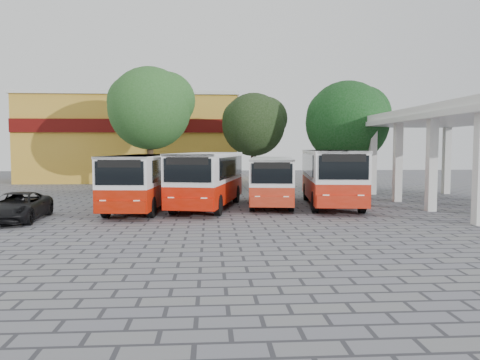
{
  "coord_description": "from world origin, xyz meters",
  "views": [
    {
      "loc": [
        -3.48,
        -21.37,
        3.27
      ],
      "look_at": [
        -1.84,
        3.94,
        1.5
      ],
      "focal_mm": 35.0,
      "sensor_mm": 36.0,
      "label": 1
    }
  ],
  "objects": [
    {
      "name": "tree_middle",
      "position": [
        0.07,
        15.86,
        5.24
      ],
      "size": [
        5.26,
        5.01,
        7.58
      ],
      "color": "black",
      "rests_on": "ground"
    },
    {
      "name": "bus_far_right",
      "position": [
        3.28,
        4.23,
        1.8
      ],
      "size": [
        3.69,
        8.9,
        3.11
      ],
      "rotation": [
        0.0,
        0.0,
        -0.13
      ],
      "color": "red",
      "rests_on": "ground"
    },
    {
      "name": "terminal_shelter",
      "position": [
        10.5,
        4.0,
        4.91
      ],
      "size": [
        6.8,
        15.8,
        5.4
      ],
      "color": "silver",
      "rests_on": "ground"
    },
    {
      "name": "bus_centre_right",
      "position": [
        -0.03,
        4.65,
        1.55
      ],
      "size": [
        3.17,
        7.67,
        2.68
      ],
      "rotation": [
        0.0,
        0.0,
        -0.13
      ],
      "color": "#B62B13",
      "rests_on": "ground"
    },
    {
      "name": "tree_right",
      "position": [
        6.78,
        12.93,
        5.32
      ],
      "size": [
        6.44,
        6.13,
        8.18
      ],
      "color": "#302012",
      "rests_on": "ground"
    },
    {
      "name": "bus_centre_left",
      "position": [
        -3.6,
        3.74,
        1.72
      ],
      "size": [
        4.23,
        8.67,
        2.98
      ],
      "rotation": [
        0.0,
        0.0,
        -0.22
      ],
      "color": "#C01300",
      "rests_on": "ground"
    },
    {
      "name": "shophouse_block",
      "position": [
        -11.0,
        25.99,
        4.16
      ],
      "size": [
        20.4,
        10.4,
        8.3
      ],
      "color": "gold",
      "rests_on": "ground"
    },
    {
      "name": "bus_far_left",
      "position": [
        -7.03,
        3.08,
        1.66
      ],
      "size": [
        3.15,
        8.15,
        2.87
      ],
      "rotation": [
        0.0,
        0.0,
        -0.09
      ],
      "color": "#B21500",
      "rests_on": "ground"
    },
    {
      "name": "ground",
      "position": [
        0.0,
        0.0,
        0.0
      ],
      "size": [
        90.0,
        90.0,
        0.0
      ],
      "primitive_type": "plane",
      "color": "slate",
      "rests_on": "ground"
    },
    {
      "name": "parked_car",
      "position": [
        -12.07,
        -0.11,
        0.63
      ],
      "size": [
        2.32,
        4.64,
        1.26
      ],
      "primitive_type": "imported",
      "rotation": [
        0.0,
        0.0,
        0.05
      ],
      "color": "black",
      "rests_on": "ground"
    },
    {
      "name": "tree_left",
      "position": [
        -7.97,
        15.01,
        6.45
      ],
      "size": [
        6.62,
        6.3,
        9.4
      ],
      "color": "#473321",
      "rests_on": "ground"
    }
  ]
}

